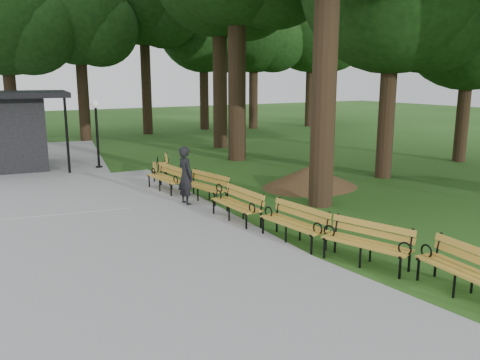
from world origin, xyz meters
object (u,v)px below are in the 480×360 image
bench_1 (464,272)px  bench_6 (166,179)px  person (186,176)px  dirt_mound (310,176)px  lamp_post (96,119)px  bench_2 (366,244)px  bench_7 (160,167)px  bench_4 (236,205)px  bench_5 (204,187)px  lawn_tree_5 (472,17)px  bench_3 (293,224)px

bench_1 → bench_6: same height
person → dirt_mound: person is taller
lamp_post → bench_2: bearing=-82.1°
bench_1 → bench_7: size_ratio=1.00×
bench_1 → bench_6: (-1.49, 10.00, 0.00)m
person → bench_7: 4.17m
bench_4 → bench_6: same height
person → bench_5: bearing=-83.0°
lamp_post → bench_1: bearing=-81.5°
bench_6 → lawn_tree_5: (13.64, -1.11, 5.76)m
lawn_tree_5 → bench_1: bearing=-143.8°
bench_4 → bench_6: bearing=-177.6°
person → bench_7: bearing=-14.7°
bench_3 → bench_5: (-0.08, 4.47, 0.00)m
dirt_mound → bench_4: (-4.25, -2.25, 0.07)m
bench_2 → bench_4: bearing=171.6°
bench_7 → lawn_tree_5: lawn_tree_5 is taller
bench_2 → bench_6: bearing=168.6°
lamp_post → lawn_tree_5: size_ratio=0.30×
bench_4 → bench_7: (0.32, 6.31, 0.00)m
bench_3 → bench_4: bearing=-178.5°
bench_6 → lawn_tree_5: 14.85m
bench_4 → bench_7: bearing=175.0°
person → bench_7: person is taller
dirt_mound → bench_7: (-3.93, 4.05, 0.07)m
bench_1 → bench_5: size_ratio=1.00×
lamp_post → bench_4: (1.13, -9.44, -1.61)m
bench_5 → bench_7: same height
person → bench_4: 2.31m
bench_7 → bench_1: bearing=23.6°
person → lawn_tree_5: bearing=-91.0°
bench_7 → lawn_tree_5: (13.00, -3.30, 5.76)m
bench_1 → bench_4: same height
dirt_mound → bench_7: size_ratio=1.52×
person → bench_1: (1.60, -8.10, -0.44)m
dirt_mound → bench_7: bench_7 is taller
bench_2 → bench_6: (-1.05, 8.08, 0.00)m
bench_3 → lawn_tree_5: lawn_tree_5 is taller
bench_5 → lawn_tree_5: (13.12, 0.66, 5.76)m
bench_3 → person: bearing=-176.8°
bench_1 → bench_3: size_ratio=1.00×
bench_2 → bench_5: (-0.52, 6.32, 0.00)m
person → lawn_tree_5: size_ratio=0.19×
bench_2 → bench_7: same height
bench_4 → bench_5: 2.36m
bench_5 → bench_7: size_ratio=1.00×
bench_2 → bench_3: (-0.44, 1.85, 0.00)m
bench_3 → bench_7: size_ratio=1.00×
person → bench_4: (0.43, -2.22, -0.44)m
bench_7 → bench_5: bearing=18.0°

